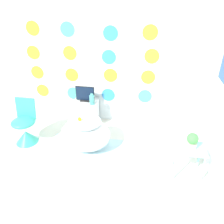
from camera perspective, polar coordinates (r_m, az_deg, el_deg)
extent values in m
plane|color=silver|center=(3.08, -15.10, -20.99)|extent=(12.00, 12.00, 0.00)
cube|color=white|center=(4.11, -5.62, 14.50)|extent=(5.07, 0.04, 2.60)
cylinder|color=gold|center=(4.70, -17.64, 5.40)|extent=(0.26, 0.01, 0.26)
cylinder|color=#4CBFB2|center=(4.45, -10.01, 4.81)|extent=(0.26, 0.01, 0.26)
cylinder|color=#3899E5|center=(4.26, -1.00, 4.49)|extent=(0.26, 0.01, 0.26)
cylinder|color=#4CBFB2|center=(4.19, 8.60, 4.08)|extent=(0.26, 0.01, 0.26)
cylinder|color=gold|center=(4.59, -18.93, 9.77)|extent=(0.26, 0.01, 0.26)
cylinder|color=gold|center=(4.31, -10.47, 9.51)|extent=(0.26, 0.01, 0.26)
cylinder|color=gold|center=(4.11, -0.40, 9.54)|extent=(0.26, 0.01, 0.26)
cylinder|color=gold|center=(4.04, 9.41, 8.95)|extent=(0.26, 0.01, 0.26)
cylinder|color=gold|center=(4.50, -19.88, 14.40)|extent=(0.26, 0.01, 0.26)
cylinder|color=gold|center=(4.19, -10.98, 14.88)|extent=(0.26, 0.01, 0.26)
cylinder|color=#3899E5|center=(4.01, -0.84, 14.15)|extent=(0.26, 0.01, 0.26)
cylinder|color=gold|center=(3.93, 10.36, 14.13)|extent=(0.26, 0.01, 0.26)
cylinder|color=gold|center=(4.39, -20.04, 19.88)|extent=(0.26, 0.01, 0.26)
cylinder|color=#4CBFB2|center=(4.12, -11.61, 20.41)|extent=(0.26, 0.01, 0.26)
cylinder|color=#3899E5|center=(3.92, -0.41, 19.88)|extent=(0.26, 0.01, 0.26)
cylinder|color=gold|center=(3.86, 9.95, 19.80)|extent=(0.26, 0.01, 0.26)
cube|color=silver|center=(3.71, -7.57, -9.84)|extent=(1.23, 0.78, 0.01)
ellipsoid|color=white|center=(3.62, -6.92, -5.84)|extent=(0.82, 0.65, 0.53)
cylinder|color=#B2DBEA|center=(3.48, -7.15, -2.55)|extent=(0.53, 0.53, 0.01)
sphere|color=yellow|center=(3.46, -8.47, -1.86)|extent=(0.06, 0.06, 0.06)
sphere|color=yellow|center=(3.44, -8.55, -1.62)|extent=(0.04, 0.04, 0.04)
cone|color=orange|center=(3.43, -8.64, -1.76)|extent=(0.02, 0.02, 0.02)
cone|color=#38B2A3|center=(4.09, -21.43, -5.98)|extent=(0.38, 0.38, 0.22)
ellipsoid|color=#38B2A3|center=(3.94, -22.17, -2.50)|extent=(0.40, 0.40, 0.14)
cube|color=#38B2A3|center=(3.96, -21.62, 0.91)|extent=(0.34, 0.09, 0.37)
cube|color=silver|center=(4.31, -6.77, 0.02)|extent=(0.45, 0.36, 0.49)
cube|color=white|center=(4.12, -7.51, -0.06)|extent=(0.38, 0.01, 0.14)
cube|color=black|center=(4.20, -6.97, 3.07)|extent=(0.19, 0.12, 0.02)
cube|color=black|center=(4.14, -7.07, 4.84)|extent=(0.36, 0.01, 0.28)
cube|color=#0F1E38|center=(4.13, -7.10, 4.78)|extent=(0.34, 0.01, 0.26)
cylinder|color=#51B2AD|center=(4.01, -5.26, 3.18)|extent=(0.09, 0.09, 0.18)
cylinder|color=#51B2AD|center=(3.97, -5.33, 4.54)|extent=(0.05, 0.05, 0.03)
cube|color=#99E0D8|center=(3.18, 19.82, -8.94)|extent=(0.41, 0.33, 0.02)
cylinder|color=#99E0D8|center=(3.19, 16.23, -13.58)|extent=(0.03, 0.03, 0.44)
cylinder|color=#99E0D8|center=(3.26, 22.63, -13.81)|extent=(0.03, 0.03, 0.44)
cylinder|color=#99E0D8|center=(3.40, 15.87, -10.40)|extent=(0.03, 0.03, 0.44)
cylinder|color=#99E0D8|center=(3.47, 21.81, -10.70)|extent=(0.03, 0.03, 0.44)
cylinder|color=beige|center=(3.15, 19.99, -8.13)|extent=(0.14, 0.14, 0.09)
sphere|color=#4C9E4C|center=(3.09, 20.32, -6.50)|extent=(0.15, 0.15, 0.15)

